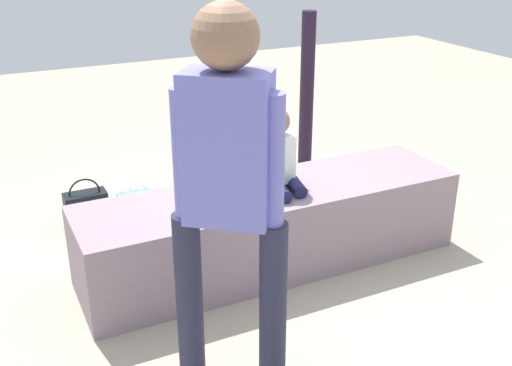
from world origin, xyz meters
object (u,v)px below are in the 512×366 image
object	(u,v)px
child_seated	(278,154)
gift_bag	(136,211)
party_cup_red	(331,191)
adult_standing	(228,173)
water_bottle_near_gift	(317,179)
cake_plate	(232,192)
cake_box_white	(206,227)
handbag_black_leather	(86,209)

from	to	relation	value
child_seated	gift_bag	bearing A→B (deg)	130.11
gift_bag	party_cup_red	size ratio (longest dim) A/B	3.23
adult_standing	water_bottle_near_gift	world-z (taller)	adult_standing
adult_standing	water_bottle_near_gift	bearing A→B (deg)	48.82
adult_standing	party_cup_red	distance (m)	2.32
party_cup_red	cake_plate	bearing A→B (deg)	-148.89
party_cup_red	cake_box_white	bearing A→B (deg)	-170.56
water_bottle_near_gift	cake_plate	bearing A→B (deg)	-142.82
water_bottle_near_gift	party_cup_red	xyz separation A→B (m)	(0.03, -0.14, -0.05)
cake_box_white	party_cup_red	bearing A→B (deg)	9.44
child_seated	gift_bag	xyz separation A→B (m)	(-0.66, 0.78, -0.57)
child_seated	party_cup_red	world-z (taller)	child_seated
water_bottle_near_gift	party_cup_red	world-z (taller)	water_bottle_near_gift
cake_plate	water_bottle_near_gift	bearing A→B (deg)	37.18
cake_plate	cake_box_white	size ratio (longest dim) A/B	0.71
gift_bag	cake_box_white	distance (m)	0.49
adult_standing	cake_box_white	size ratio (longest dim) A/B	5.31
adult_standing	party_cup_red	world-z (taller)	adult_standing
adult_standing	handbag_black_leather	bearing A→B (deg)	98.88
water_bottle_near_gift	cake_box_white	bearing A→B (deg)	-162.82
child_seated	adult_standing	bearing A→B (deg)	-128.57
child_seated	adult_standing	distance (m)	1.11
child_seated	water_bottle_near_gift	world-z (taller)	child_seated
cake_plate	gift_bag	xyz separation A→B (m)	(-0.38, 0.77, -0.38)
party_cup_red	handbag_black_leather	bearing A→B (deg)	170.06
adult_standing	party_cup_red	size ratio (longest dim) A/B	16.90
cake_plate	handbag_black_leather	bearing A→B (deg)	124.49
child_seated	handbag_black_leather	bearing A→B (deg)	133.85
party_cup_red	cake_box_white	distance (m)	1.10
party_cup_red	handbag_black_leather	size ratio (longest dim) A/B	0.28
handbag_black_leather	adult_standing	bearing A→B (deg)	-81.12
gift_bag	handbag_black_leather	distance (m)	0.35
adult_standing	handbag_black_leather	size ratio (longest dim) A/B	4.76
adult_standing	handbag_black_leather	distance (m)	2.04
child_seated	handbag_black_leather	world-z (taller)	child_seated
child_seated	water_bottle_near_gift	distance (m)	1.29
water_bottle_near_gift	cake_box_white	size ratio (longest dim) A/B	0.66
handbag_black_leather	cake_box_white	bearing A→B (deg)	-35.75
handbag_black_leather	water_bottle_near_gift	bearing A→B (deg)	-5.44
gift_bag	water_bottle_near_gift	size ratio (longest dim) A/B	1.54
gift_bag	child_seated	bearing A→B (deg)	-49.89
cake_plate	water_bottle_near_gift	world-z (taller)	cake_plate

